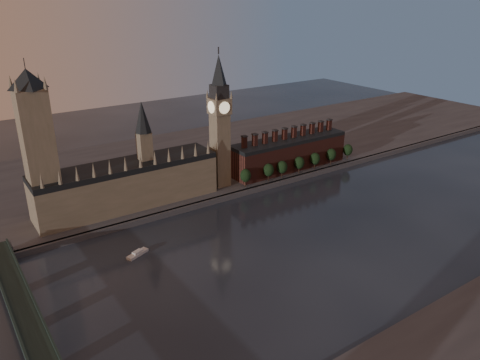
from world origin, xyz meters
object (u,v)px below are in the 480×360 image
Objects in this scene: victoria_tower at (38,145)px; big_ben at (220,120)px; westminster_bridge at (36,342)px; river_boat at (137,254)px.

big_ben is (130.00, -5.00, -2.26)m from victoria_tower.
victoria_tower is 133.21m from westminster_bridge.
victoria_tower is 130.12m from big_ben.
river_boat is at bearing -61.59° from victoria_tower.
westminster_bridge reaches higher than river_boat.
river_boat is at bearing 38.31° from westminster_bridge.
victoria_tower reaches higher than river_boat.
victoria_tower is at bearing 73.44° from westminster_bridge.
westminster_bridge is (-165.00, -112.70, -49.39)m from big_ben.
westminster_bridge is at bearing -163.80° from river_boat.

